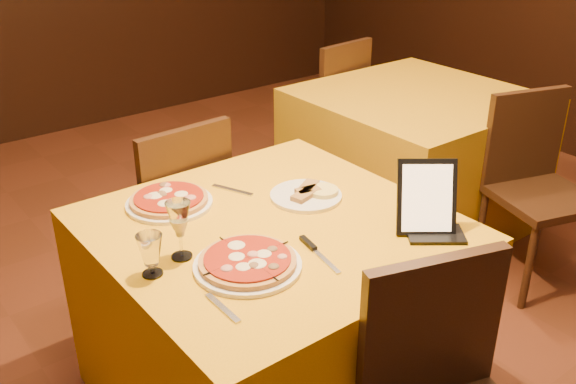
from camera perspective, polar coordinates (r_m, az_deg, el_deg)
main_table at (r=2.33m, az=-1.29°, el=-10.91°), size 1.10×1.10×0.75m
side_table at (r=3.64m, az=10.99°, el=2.92°), size 1.10×1.10×0.75m
chair_main_far at (r=2.86m, az=-10.67°, el=-1.98°), size 0.38×0.38×0.91m
chair_side_near at (r=3.20m, az=21.74°, el=-0.38°), size 0.50×0.50×0.91m
chair_side_far at (r=4.13m, az=3.00°, el=7.36°), size 0.40×0.40×0.91m
pizza_near at (r=1.90m, az=-3.61°, el=-6.33°), size 0.32×0.32×0.03m
pizza_far at (r=2.28m, az=-10.52°, el=-0.81°), size 0.30×0.30×0.03m
cutlet_dish at (r=2.30m, az=1.60°, el=-0.20°), size 0.26×0.26×0.03m
wine_glass at (r=1.93m, az=-9.60°, el=-3.34°), size 0.10×0.10×0.19m
water_glass at (r=1.88m, az=-12.10°, el=-5.52°), size 0.08×0.08×0.13m
tablet at (r=2.08m, az=12.22°, el=-0.43°), size 0.21×0.19×0.23m
knife at (r=1.94m, az=3.03°, el=-5.82°), size 0.05×0.20×0.01m
fork_near at (r=1.74m, az=-5.84°, el=-10.21°), size 0.02×0.15×0.01m
fork_far at (r=2.36m, az=-4.97°, el=0.17°), size 0.09×0.17×0.01m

